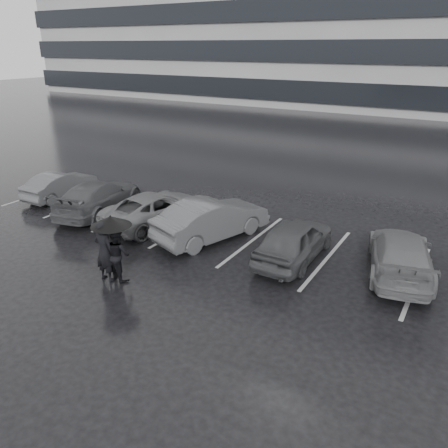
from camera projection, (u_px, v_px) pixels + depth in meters
ground at (201, 264)px, 14.19m from camera, size 160.00×160.00×0.00m
car_main at (294, 240)px, 14.28m from camera, size 1.65×4.00×1.36m
car_west_a at (212, 219)px, 15.82m from camera, size 2.88×4.75×1.48m
car_west_b at (156, 208)px, 17.20m from camera, size 2.70×4.76×1.26m
car_west_c at (99, 197)px, 18.36m from camera, size 2.78×4.93×1.35m
car_west_d at (61, 185)px, 20.15m from camera, size 1.45×3.70×1.20m
car_east at (401, 254)px, 13.40m from camera, size 2.80×4.70×1.28m
pedestrian_left at (104, 251)px, 12.86m from camera, size 0.69×0.46×1.89m
pedestrian_right at (118, 254)px, 12.98m from camera, size 0.91×0.77×1.63m
umbrella at (111, 221)px, 12.68m from camera, size 1.19×1.19×2.03m
stall_stripes at (220, 232)px, 16.55m from camera, size 19.72×5.00×0.00m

